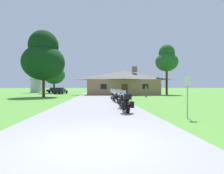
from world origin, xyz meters
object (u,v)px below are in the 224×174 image
at_px(motorcycle_white_third_in_row, 120,98).
at_px(parked_black_sedan_far_left, 61,91).
at_px(bystander_olive_shirt_near_lodge, 146,91).
at_px(tree_left_near, 44,58).
at_px(motorcycle_yellow_fifth_in_row, 114,95).
at_px(metal_signpost_roadside, 188,92).
at_px(parked_navy_suv_far_left, 56,90).
at_px(motorcycle_red_second_in_row, 122,100).
at_px(motorcycle_silver_fourth_in_row, 117,97).
at_px(metal_silo_distant, 36,78).
at_px(motorcycle_black_nearest_to_camera, 126,103).
at_px(tree_right_of_lodge, 167,59).
at_px(motorcycle_yellow_farthest_in_row, 112,94).
at_px(tree_left_far, 54,72).

xyz_separation_m(motorcycle_white_third_in_row, parked_black_sedan_far_left, (-10.24, 24.68, 0.02)).
xyz_separation_m(motorcycle_white_third_in_row, bystander_olive_shirt_near_lodge, (5.46, 11.58, 0.33)).
height_order(bystander_olive_shirt_near_lodge, tree_left_near, tree_left_near).
bearing_deg(motorcycle_yellow_fifth_in_row, tree_left_near, 142.63).
bearing_deg(metal_signpost_roadside, parked_navy_suv_far_left, 111.63).
distance_m(motorcycle_red_second_in_row, parked_black_sedan_far_left, 29.21).
bearing_deg(tree_left_near, parked_navy_suv_far_left, 97.21).
distance_m(motorcycle_silver_fourth_in_row, metal_silo_distant, 37.96).
xyz_separation_m(metal_silo_distant, parked_navy_suv_far_left, (6.24, -3.41, -3.18)).
xyz_separation_m(motorcycle_black_nearest_to_camera, parked_navy_suv_far_left, (-12.52, 36.65, 0.17)).
distance_m(motorcycle_red_second_in_row, motorcycle_white_third_in_row, 2.74).
bearing_deg(motorcycle_silver_fourth_in_row, motorcycle_black_nearest_to_camera, -101.74).
distance_m(motorcycle_black_nearest_to_camera, parked_navy_suv_far_left, 38.73).
distance_m(tree_right_of_lodge, tree_left_near, 23.39).
height_order(bystander_olive_shirt_near_lodge, metal_silo_distant, metal_silo_distant).
xyz_separation_m(motorcycle_white_third_in_row, metal_silo_distant, (-19.02, 34.94, 3.34)).
bearing_deg(motorcycle_red_second_in_row, parked_black_sedan_far_left, 109.51).
relative_size(tree_left_near, parked_navy_suv_far_left, 2.09).
distance_m(motorcycle_white_third_in_row, tree_right_of_lodge, 23.91).
relative_size(motorcycle_black_nearest_to_camera, motorcycle_red_second_in_row, 1.00).
height_order(motorcycle_silver_fourth_in_row, metal_silo_distant, metal_silo_distant).
bearing_deg(tree_right_of_lodge, motorcycle_silver_fourth_in_row, -124.44).
relative_size(metal_signpost_roadside, parked_navy_suv_far_left, 0.43).
xyz_separation_m(motorcycle_yellow_farthest_in_row, metal_signpost_roadside, (2.71, -14.02, 0.73)).
bearing_deg(motorcycle_red_second_in_row, bystander_olive_shirt_near_lodge, 67.89).
distance_m(tree_right_of_lodge, parked_navy_suv_far_left, 28.12).
bearing_deg(tree_left_near, tree_right_of_lodge, 17.46).
height_order(motorcycle_black_nearest_to_camera, parked_black_sedan_far_left, motorcycle_black_nearest_to_camera).
xyz_separation_m(tree_left_far, metal_silo_distant, (-6.12, 5.36, -1.28)).
distance_m(tree_left_far, parked_navy_suv_far_left, 4.88).
distance_m(motorcycle_red_second_in_row, bystander_olive_shirt_near_lodge, 15.39).
relative_size(motorcycle_red_second_in_row, tree_left_far, 0.24).
relative_size(motorcycle_yellow_farthest_in_row, parked_navy_suv_far_left, 0.42).
height_order(metal_signpost_roadside, parked_black_sedan_far_left, metal_signpost_roadside).
xyz_separation_m(metal_signpost_roadside, tree_left_far, (-15.45, 36.70, 3.89)).
distance_m(motorcycle_yellow_fifth_in_row, motorcycle_yellow_farthest_in_row, 2.34).
xyz_separation_m(motorcycle_yellow_farthest_in_row, tree_right_of_lodge, (12.07, 12.77, 6.56)).
relative_size(motorcycle_yellow_farthest_in_row, metal_signpost_roadside, 0.97).
distance_m(motorcycle_silver_fourth_in_row, tree_left_far, 30.57).
height_order(metal_signpost_roadside, tree_left_near, tree_left_near).
height_order(motorcycle_black_nearest_to_camera, bystander_olive_shirt_near_lodge, bystander_olive_shirt_near_lodge).
height_order(motorcycle_silver_fourth_in_row, parked_navy_suv_far_left, parked_navy_suv_far_left).
relative_size(motorcycle_yellow_fifth_in_row, tree_left_near, 0.20).
relative_size(motorcycle_yellow_farthest_in_row, parked_black_sedan_far_left, 0.47).
height_order(motorcycle_black_nearest_to_camera, motorcycle_red_second_in_row, same).
relative_size(motorcycle_white_third_in_row, metal_signpost_roadside, 0.97).
bearing_deg(motorcycle_red_second_in_row, metal_silo_distant, 115.92).
bearing_deg(tree_left_near, motorcycle_black_nearest_to_camera, -60.32).
bearing_deg(parked_navy_suv_far_left, tree_left_near, -155.77).
bearing_deg(parked_black_sedan_far_left, tree_left_near, -82.12).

